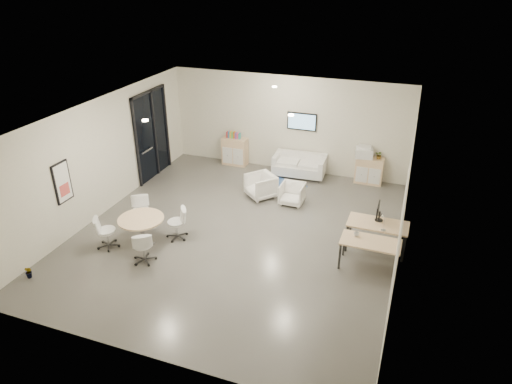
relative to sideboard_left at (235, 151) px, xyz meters
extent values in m
cube|color=#4E4C47|center=(1.80, -4.25, -0.88)|extent=(8.00, 9.00, 0.80)
cube|color=white|center=(1.80, -4.25, 3.12)|extent=(8.00, 9.00, 0.80)
cube|color=beige|center=(1.80, 0.65, 1.12)|extent=(8.00, 0.80, 3.20)
cube|color=beige|center=(1.80, -9.15, 1.12)|extent=(8.00, 0.80, 3.20)
cube|color=beige|center=(-2.60, -4.25, 1.12)|extent=(0.80, 9.00, 3.20)
cube|color=beige|center=(6.20, -4.25, 1.12)|extent=(0.80, 9.00, 3.20)
cube|color=black|center=(-2.16, -1.75, 0.94)|extent=(0.02, 1.90, 2.85)
cube|color=black|center=(-2.14, -1.75, 2.33)|extent=(0.06, 1.90, 0.08)
cube|color=black|center=(-2.14, -2.66, 0.94)|extent=(0.06, 0.08, 2.85)
cube|color=black|center=(-2.14, -0.84, 0.94)|extent=(0.06, 0.08, 2.85)
cube|color=black|center=(-2.14, -1.60, 0.94)|extent=(0.06, 0.07, 2.85)
cube|color=#B2B2B7|center=(-2.10, -2.20, 0.57)|extent=(0.04, 0.60, 0.05)
cube|color=black|center=(-2.18, -5.85, 1.07)|extent=(0.04, 0.54, 1.04)
cube|color=white|center=(-2.16, -5.85, 1.07)|extent=(0.01, 0.46, 0.96)
cube|color=#CA4742|center=(-2.15, -5.85, 0.87)|extent=(0.01, 0.32, 0.30)
cube|color=black|center=(2.30, 0.21, 1.27)|extent=(0.98, 0.05, 0.58)
cube|color=#93D0FE|center=(2.30, 0.19, 1.27)|extent=(0.90, 0.01, 0.50)
cylinder|color=#FFEAC6|center=(0.00, -5.25, 2.70)|extent=(0.14, 0.14, 0.03)
cylinder|color=#FFEAC6|center=(3.00, -3.75, 2.70)|extent=(0.14, 0.14, 0.03)
cylinder|color=#FFEAC6|center=(1.80, -1.25, 2.70)|extent=(0.14, 0.14, 0.03)
cube|color=tan|center=(0.00, 0.00, 0.00)|extent=(0.86, 0.43, 0.97)
cube|color=silver|center=(-0.20, -0.22, -0.09)|extent=(0.36, 0.02, 0.58)
cube|color=silver|center=(0.20, -0.22, -0.09)|extent=(0.36, 0.02, 0.58)
cube|color=tan|center=(4.62, 0.02, -0.05)|extent=(0.86, 0.40, 0.86)
cube|color=silver|center=(4.42, -0.19, -0.14)|extent=(0.36, 0.02, 0.52)
cube|color=silver|center=(4.82, -0.19, -0.14)|extent=(0.36, 0.02, 0.52)
cube|color=red|center=(-0.27, 0.00, 0.59)|extent=(0.04, 0.14, 0.22)
cube|color=#337FCC|center=(-0.20, 0.00, 0.59)|extent=(0.04, 0.14, 0.22)
cube|color=gold|center=(-0.14, 0.00, 0.59)|extent=(0.04, 0.14, 0.22)
cube|color=#4CB24C|center=(-0.08, 0.00, 0.59)|extent=(0.04, 0.14, 0.22)
cube|color=#CC6619|center=(-0.01, 0.00, 0.59)|extent=(0.04, 0.14, 0.22)
cube|color=purple|center=(0.05, 0.00, 0.59)|extent=(0.04, 0.14, 0.22)
cube|color=#E54C7F|center=(0.12, 0.00, 0.59)|extent=(0.04, 0.14, 0.22)
cube|color=teal|center=(0.18, 0.00, 0.59)|extent=(0.04, 0.14, 0.22)
cube|color=white|center=(4.41, 0.02, 0.54)|extent=(0.59, 0.52, 0.31)
cube|color=white|center=(4.41, 0.02, 0.72)|extent=(0.44, 0.39, 0.07)
cube|color=silver|center=(2.38, -0.23, -0.22)|extent=(1.74, 0.93, 0.32)
cube|color=silver|center=(2.38, 0.10, 0.10)|extent=(1.70, 0.27, 0.32)
cube|color=silver|center=(1.61, -0.23, -0.06)|extent=(0.19, 0.86, 0.64)
cube|color=silver|center=(3.16, -0.23, -0.06)|extent=(0.19, 0.86, 0.64)
cube|color=#2F4692|center=(2.07, -1.12, -0.47)|extent=(1.59, 1.31, 0.01)
imported|color=silver|center=(1.68, -2.08, -0.08)|extent=(1.06, 1.05, 0.80)
imported|color=silver|center=(2.69, -2.19, -0.14)|extent=(0.67, 0.63, 0.69)
cube|color=tan|center=(5.29, -3.84, 0.25)|extent=(1.45, 0.75, 0.04)
cube|color=black|center=(4.62, -4.15, -0.13)|extent=(0.05, 0.05, 0.71)
cube|color=black|center=(5.96, -4.15, -0.13)|extent=(0.05, 0.05, 0.71)
cube|color=black|center=(4.62, -3.54, -0.13)|extent=(0.05, 0.05, 0.71)
cube|color=black|center=(5.96, -3.54, -0.13)|extent=(0.05, 0.05, 0.71)
cube|color=tan|center=(5.22, -4.64, 0.20)|extent=(1.35, 0.68, 0.04)
cube|color=black|center=(4.59, -4.93, -0.15)|extent=(0.05, 0.05, 0.66)
cube|color=black|center=(5.85, -4.93, -0.15)|extent=(0.05, 0.05, 0.66)
cube|color=black|center=(4.59, -4.35, -0.15)|extent=(0.05, 0.05, 0.66)
cube|color=black|center=(5.85, -4.35, -0.15)|extent=(0.05, 0.05, 0.66)
cylinder|color=black|center=(5.29, -3.69, 0.28)|extent=(0.20, 0.20, 0.02)
cube|color=black|center=(5.29, -3.69, 0.40)|extent=(0.04, 0.03, 0.24)
cube|color=black|center=(5.24, -3.69, 0.55)|extent=(0.03, 0.50, 0.32)
cylinder|color=tan|center=(-0.30, -5.48, 0.19)|extent=(1.14, 1.14, 0.04)
cylinder|color=#B2B2B7|center=(-0.30, -5.48, -0.15)|extent=(0.10, 0.10, 0.65)
cube|color=#B2B2B7|center=(-0.30, -5.48, -0.47)|extent=(0.66, 0.06, 0.03)
cube|color=#B2B2B7|center=(-0.30, -5.48, -0.47)|extent=(0.06, 0.66, 0.03)
imported|color=#3F7F3F|center=(4.88, 0.02, 0.49)|extent=(0.32, 0.34, 0.21)
imported|color=#3F7F3F|center=(-1.90, -7.64, -0.41)|extent=(0.21, 0.33, 0.14)
imported|color=white|center=(4.87, -4.52, 0.28)|extent=(0.15, 0.13, 0.12)
camera|label=1|loc=(5.71, -13.76, 5.86)|focal=32.00mm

